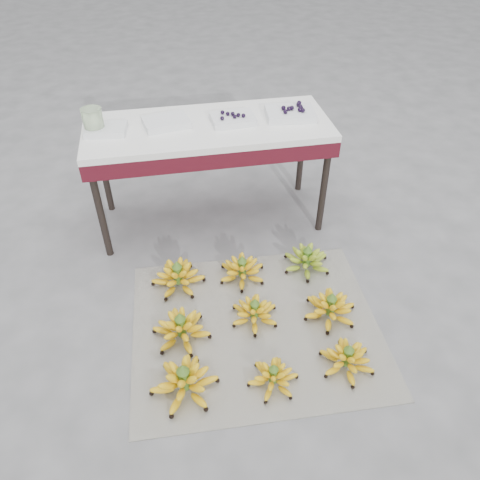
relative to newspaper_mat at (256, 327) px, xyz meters
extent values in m
plane|color=#5B5B5D|center=(-0.01, 0.07, 0.00)|extent=(60.00, 60.00, 0.00)
cube|color=silver|center=(0.00, 0.00, 0.00)|extent=(1.29, 1.10, 0.01)
ellipsoid|color=yellow|center=(-0.39, -0.30, 0.05)|extent=(0.35, 0.35, 0.09)
ellipsoid|color=yellow|center=(-0.39, -0.30, 0.09)|extent=(0.24, 0.24, 0.07)
ellipsoid|color=yellow|center=(-0.39, -0.30, 0.12)|extent=(0.16, 0.16, 0.06)
cylinder|color=#456E21|center=(-0.39, -0.30, 0.09)|extent=(0.05, 0.05, 0.12)
cone|color=#456E21|center=(-0.39, -0.30, 0.17)|extent=(0.06, 0.06, 0.05)
ellipsoid|color=yellow|center=(0.01, -0.34, 0.04)|extent=(0.25, 0.25, 0.07)
ellipsoid|color=yellow|center=(0.01, -0.34, 0.07)|extent=(0.18, 0.18, 0.05)
ellipsoid|color=yellow|center=(0.01, -0.34, 0.10)|extent=(0.12, 0.12, 0.04)
cylinder|color=#456E21|center=(0.01, -0.34, 0.07)|extent=(0.04, 0.04, 0.09)
cone|color=#456E21|center=(0.01, -0.34, 0.13)|extent=(0.04, 0.04, 0.03)
ellipsoid|color=yellow|center=(0.37, -0.31, 0.04)|extent=(0.30, 0.30, 0.08)
ellipsoid|color=yellow|center=(0.37, -0.31, 0.07)|extent=(0.21, 0.21, 0.06)
ellipsoid|color=yellow|center=(0.37, -0.31, 0.11)|extent=(0.14, 0.14, 0.05)
cylinder|color=#456E21|center=(0.37, -0.31, 0.07)|extent=(0.04, 0.04, 0.10)
cone|color=#456E21|center=(0.37, -0.31, 0.14)|extent=(0.05, 0.05, 0.04)
ellipsoid|color=yellow|center=(-0.38, 0.01, 0.05)|extent=(0.35, 0.35, 0.09)
ellipsoid|color=yellow|center=(-0.38, 0.01, 0.08)|extent=(0.25, 0.25, 0.06)
ellipsoid|color=yellow|center=(-0.38, 0.01, 0.12)|extent=(0.16, 0.16, 0.05)
cylinder|color=#456E21|center=(-0.38, 0.01, 0.08)|extent=(0.05, 0.05, 0.12)
cone|color=#456E21|center=(-0.38, 0.01, 0.16)|extent=(0.06, 0.06, 0.04)
ellipsoid|color=yellow|center=(0.00, 0.05, 0.04)|extent=(0.26, 0.26, 0.07)
ellipsoid|color=yellow|center=(0.00, 0.05, 0.07)|extent=(0.18, 0.18, 0.06)
ellipsoid|color=yellow|center=(0.00, 0.05, 0.10)|extent=(0.12, 0.12, 0.05)
cylinder|color=#456E21|center=(0.00, 0.05, 0.07)|extent=(0.04, 0.04, 0.10)
cone|color=#456E21|center=(0.00, 0.05, 0.14)|extent=(0.05, 0.05, 0.04)
ellipsoid|color=yellow|center=(0.39, 0.00, 0.04)|extent=(0.32, 0.32, 0.08)
ellipsoid|color=yellow|center=(0.39, 0.00, 0.08)|extent=(0.22, 0.22, 0.06)
ellipsoid|color=yellow|center=(0.39, 0.00, 0.11)|extent=(0.14, 0.14, 0.05)
cylinder|color=#456E21|center=(0.39, 0.00, 0.08)|extent=(0.05, 0.05, 0.11)
cone|color=#456E21|center=(0.39, 0.00, 0.15)|extent=(0.05, 0.05, 0.04)
ellipsoid|color=yellow|center=(-0.36, 0.37, 0.05)|extent=(0.37, 0.37, 0.09)
ellipsoid|color=yellow|center=(-0.36, 0.37, 0.08)|extent=(0.26, 0.26, 0.06)
ellipsoid|color=yellow|center=(-0.36, 0.37, 0.12)|extent=(0.17, 0.17, 0.05)
cylinder|color=#456E21|center=(-0.36, 0.37, 0.08)|extent=(0.05, 0.05, 0.12)
cone|color=#456E21|center=(-0.36, 0.37, 0.16)|extent=(0.06, 0.06, 0.04)
ellipsoid|color=yellow|center=(0.00, 0.37, 0.04)|extent=(0.33, 0.33, 0.08)
ellipsoid|color=yellow|center=(0.00, 0.37, 0.08)|extent=(0.23, 0.23, 0.06)
ellipsoid|color=yellow|center=(0.00, 0.37, 0.11)|extent=(0.15, 0.15, 0.05)
cylinder|color=#456E21|center=(0.00, 0.37, 0.08)|extent=(0.04, 0.04, 0.11)
cone|color=#456E21|center=(0.00, 0.37, 0.15)|extent=(0.05, 0.05, 0.04)
ellipsoid|color=#85A92D|center=(0.38, 0.38, 0.04)|extent=(0.32, 0.32, 0.08)
ellipsoid|color=#85A92D|center=(0.38, 0.38, 0.08)|extent=(0.22, 0.22, 0.06)
ellipsoid|color=#85A92D|center=(0.38, 0.38, 0.11)|extent=(0.15, 0.15, 0.05)
cylinder|color=#456E21|center=(0.38, 0.38, 0.08)|extent=(0.04, 0.04, 0.11)
cone|color=#456E21|center=(0.38, 0.38, 0.15)|extent=(0.05, 0.05, 0.04)
cylinder|color=black|center=(-0.75, 0.72, 0.32)|extent=(0.04, 0.04, 0.64)
cylinder|color=black|center=(0.57, 0.72, 0.32)|extent=(0.04, 0.04, 0.64)
cylinder|color=black|center=(-0.75, 1.19, 0.32)|extent=(0.04, 0.04, 0.64)
cylinder|color=black|center=(0.57, 1.19, 0.32)|extent=(0.04, 0.04, 0.64)
cube|color=#440C16|center=(-0.09, 0.95, 0.59)|extent=(1.41, 0.56, 0.09)
cube|color=white|center=(-0.09, 0.95, 0.66)|extent=(1.41, 0.56, 0.04)
cube|color=white|center=(-0.66, 0.96, 0.69)|extent=(0.24, 0.19, 0.04)
cube|color=white|center=(-0.32, 0.98, 0.69)|extent=(0.28, 0.22, 0.04)
cube|color=white|center=(0.05, 0.95, 0.69)|extent=(0.26, 0.19, 0.04)
sphere|color=black|center=(-0.01, 0.91, 0.73)|extent=(0.02, 0.02, 0.02)
sphere|color=black|center=(0.05, 0.96, 0.73)|extent=(0.02, 0.02, 0.02)
sphere|color=black|center=(0.08, 0.93, 0.73)|extent=(0.02, 0.02, 0.02)
sphere|color=black|center=(0.11, 0.92, 0.73)|extent=(0.02, 0.02, 0.02)
sphere|color=black|center=(0.03, 0.96, 0.73)|extent=(0.02, 0.02, 0.02)
sphere|color=black|center=(0.06, 0.92, 0.73)|extent=(0.02, 0.02, 0.02)
sphere|color=black|center=(0.00, 0.98, 0.73)|extent=(0.02, 0.02, 0.02)
cube|color=white|center=(0.40, 0.96, 0.70)|extent=(0.30, 0.22, 0.04)
sphere|color=black|center=(0.46, 1.01, 0.73)|extent=(0.03, 0.03, 0.03)
sphere|color=black|center=(0.46, 0.96, 0.73)|extent=(0.03, 0.03, 0.03)
sphere|color=black|center=(0.35, 0.96, 0.73)|extent=(0.03, 0.03, 0.03)
sphere|color=black|center=(0.35, 0.91, 0.73)|extent=(0.03, 0.03, 0.03)
sphere|color=black|center=(0.44, 0.92, 0.73)|extent=(0.03, 0.03, 0.03)
sphere|color=black|center=(0.46, 0.91, 0.73)|extent=(0.03, 0.03, 0.03)
sphere|color=black|center=(0.38, 0.95, 0.73)|extent=(0.03, 0.03, 0.03)
sphere|color=black|center=(0.45, 0.95, 0.73)|extent=(0.03, 0.03, 0.03)
sphere|color=black|center=(0.45, 0.99, 0.73)|extent=(0.03, 0.03, 0.03)
sphere|color=black|center=(0.40, 0.95, 0.73)|extent=(0.03, 0.03, 0.03)
cylinder|color=#D1EDBD|center=(-0.72, 0.97, 0.74)|extent=(0.13, 0.13, 0.14)
camera|label=1|loc=(-0.37, -1.51, 1.89)|focal=35.00mm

